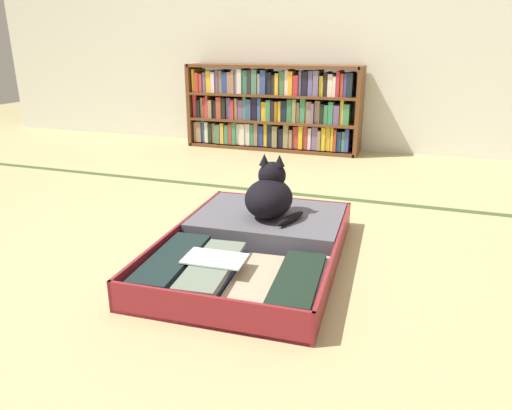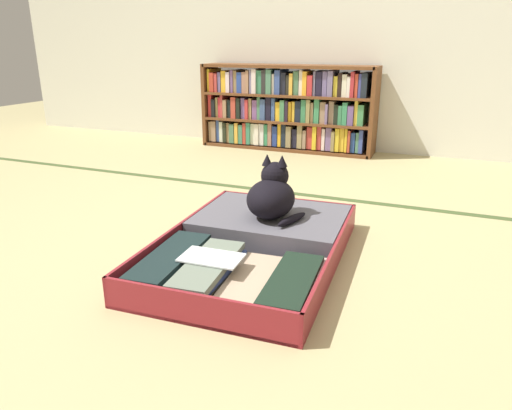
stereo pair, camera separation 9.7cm
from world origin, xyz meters
TOP-DOWN VIEW (x-y plane):
  - ground_plane at (0.00, 0.00)m, footprint 10.00×10.00m
  - tatami_border at (0.00, 1.10)m, footprint 4.80×0.05m
  - bookshelf at (-0.47, 2.25)m, footprint 1.41×0.27m
  - open_suitcase at (0.08, 0.25)m, footprint 0.71×1.03m
  - black_cat at (0.09, 0.42)m, footprint 0.26×0.26m

SIDE VIEW (x-z plane):
  - ground_plane at x=0.00m, z-range 0.00..0.00m
  - tatami_border at x=0.00m, z-range 0.00..0.00m
  - open_suitcase at x=0.08m, z-range -0.01..0.11m
  - black_cat at x=0.09m, z-range 0.07..0.34m
  - bookshelf at x=-0.47m, z-range -0.01..0.66m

